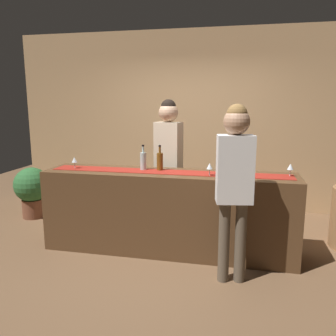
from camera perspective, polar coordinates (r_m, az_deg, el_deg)
The scene contains 12 objects.
ground_plane at distance 4.27m, azimuth 0.05°, elevation -13.40°, with size 10.00×10.00×0.00m, color brown.
back_wall at distance 5.77m, azimuth 4.05°, elevation 7.81°, with size 6.00×0.12×2.90m, color tan.
bar_counter at distance 4.10m, azimuth 0.05°, elevation -7.29°, with size 2.93×0.60×0.96m, color #543821.
counter_runner_cloth at distance 3.98m, azimuth 0.05°, elevation -0.67°, with size 2.79×0.28×0.01m, color maroon.
wine_bottle_amber at distance 4.06m, azimuth -1.36°, elevation 1.16°, with size 0.07×0.07×0.30m.
wine_bottle_clear at distance 4.10m, azimuth -4.13°, elevation 1.22°, with size 0.07×0.07×0.30m.
wine_glass_near_customer at distance 4.32m, azimuth -15.23°, elevation 1.26°, with size 0.07×0.07×0.14m.
wine_glass_mid_counter at distance 3.78m, azimuth 6.90°, elevation 0.24°, with size 0.07×0.07×0.14m.
wine_glass_far_end at distance 3.95m, azimuth 19.62°, elevation 0.14°, with size 0.07×0.07×0.14m.
bartender at distance 4.53m, azimuth 0.07°, elevation 2.85°, with size 0.38×0.27×1.79m.
customer_sipping at distance 3.30m, azimuth 10.99°, elevation -1.07°, with size 0.37×0.25×1.74m.
potted_plant_tall at distance 5.67m, azimuth -21.60°, elevation -3.21°, with size 0.53×0.53×0.78m.
Camera 1 is at (0.82, -3.81, 1.76)m, focal length 36.80 mm.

